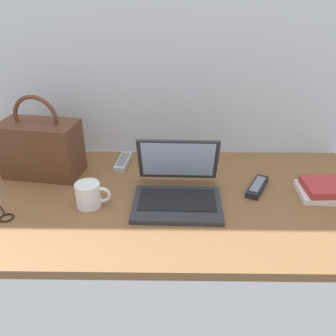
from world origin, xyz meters
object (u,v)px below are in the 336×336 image
object	(u,v)px
book_stack	(325,190)
laptop	(177,188)
coffee_mug	(89,194)
remote_control_far	(257,187)
handbag	(41,147)
remote_control_near	(123,161)

from	to	relation	value
book_stack	laptop	bearing A→B (deg)	-176.79
coffee_mug	remote_control_far	xyz separation A→B (m)	(0.61, 0.12, -0.03)
remote_control_far	handbag	distance (m)	0.86
remote_control_far	laptop	bearing A→B (deg)	-167.16
laptop	remote_control_far	distance (m)	0.31
remote_control_near	coffee_mug	bearing A→B (deg)	-103.69
remote_control_far	book_stack	size ratio (longest dim) A/B	0.84
laptop	handbag	world-z (taller)	handbag
coffee_mug	laptop	bearing A→B (deg)	8.41
remote_control_near	remote_control_far	xyz separation A→B (m)	(0.54, -0.20, 0.00)
laptop	remote_control_near	xyz separation A→B (m)	(-0.23, 0.27, -0.03)
remote_control_far	handbag	xyz separation A→B (m)	(-0.85, 0.12, 0.10)
coffee_mug	remote_control_far	world-z (taller)	coffee_mug
remote_control_far	handbag	size ratio (longest dim) A/B	0.49
laptop	remote_control_near	distance (m)	0.36
handbag	remote_control_far	bearing A→B (deg)	-7.86
handbag	book_stack	bearing A→B (deg)	-8.17
coffee_mug	remote_control_near	world-z (taller)	coffee_mug
coffee_mug	remote_control_near	xyz separation A→B (m)	(0.08, 0.32, -0.03)
laptop	remote_control_far	size ratio (longest dim) A/B	1.93
laptop	handbag	size ratio (longest dim) A/B	0.95
laptop	remote_control_near	world-z (taller)	laptop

